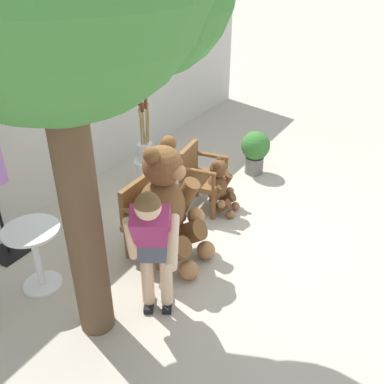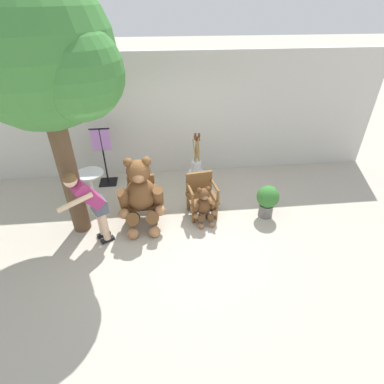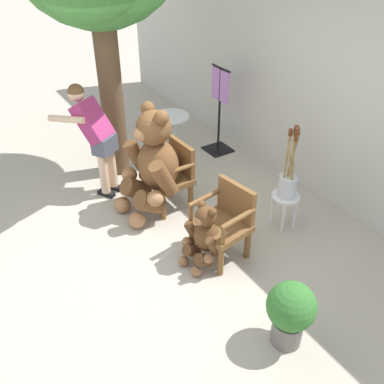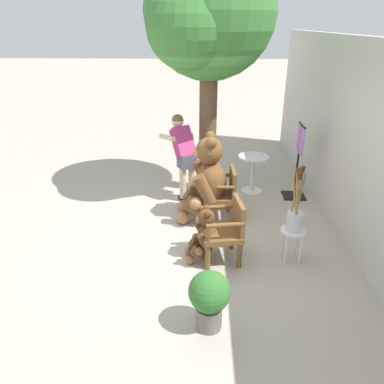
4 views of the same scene
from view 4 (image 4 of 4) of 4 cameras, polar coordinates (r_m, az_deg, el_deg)
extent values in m
plane|color=#B2A899|center=(5.74, -0.72, -6.62)|extent=(60.00, 60.00, 0.00)
cube|color=beige|center=(5.60, 24.71, 5.97)|extent=(10.00, 0.16, 2.80)
cube|color=brown|center=(6.07, 3.97, -0.54)|extent=(0.58, 0.54, 0.07)
cylinder|color=brown|center=(6.36, 1.89, -1.46)|extent=(0.07, 0.07, 0.37)
cylinder|color=brown|center=(5.95, 2.04, -3.40)|extent=(0.07, 0.07, 0.37)
cylinder|color=brown|center=(6.39, 5.66, -1.45)|extent=(0.07, 0.07, 0.37)
cylinder|color=brown|center=(5.98, 6.07, -3.38)|extent=(0.07, 0.07, 0.37)
cube|color=brown|center=(5.99, 6.23, 1.59)|extent=(0.52, 0.08, 0.42)
cylinder|color=brown|center=(6.20, 3.89, 2.58)|extent=(0.07, 0.48, 0.06)
cylinder|color=brown|center=(6.23, 1.93, 1.64)|extent=(0.05, 0.05, 0.22)
cylinder|color=brown|center=(5.74, 4.21, 0.71)|extent=(0.07, 0.48, 0.06)
cylinder|color=brown|center=(5.77, 2.10, -0.29)|extent=(0.05, 0.05, 0.22)
cube|color=brown|center=(5.04, 4.41, -6.17)|extent=(0.63, 0.60, 0.07)
cylinder|color=brown|center=(5.31, 1.63, -7.10)|extent=(0.07, 0.07, 0.37)
cylinder|color=brown|center=(4.93, 2.40, -9.88)|extent=(0.07, 0.07, 0.37)
cylinder|color=brown|center=(5.38, 6.09, -6.79)|extent=(0.07, 0.07, 0.37)
cylinder|color=brown|center=(5.01, 7.22, -9.50)|extent=(0.07, 0.07, 0.37)
cube|color=brown|center=(4.96, 7.12, -3.55)|extent=(0.52, 0.14, 0.42)
cylinder|color=brown|center=(5.13, 3.98, -2.30)|extent=(0.13, 0.48, 0.06)
cylinder|color=brown|center=(5.15, 1.64, -3.53)|extent=(0.05, 0.05, 0.22)
cylinder|color=brown|center=(4.70, 5.08, -5.03)|extent=(0.13, 0.48, 0.06)
cylinder|color=brown|center=(4.72, 2.52, -6.36)|extent=(0.05, 0.05, 0.22)
ellipsoid|color=brown|center=(5.97, 2.89, 1.59)|extent=(0.60, 0.51, 0.67)
sphere|color=brown|center=(5.78, 2.66, 6.30)|extent=(0.42, 0.42, 0.42)
ellipsoid|color=#A47148|center=(5.79, 0.86, 6.00)|extent=(0.21, 0.16, 0.16)
sphere|color=black|center=(5.78, 0.86, 6.10)|extent=(0.06, 0.06, 0.06)
sphere|color=brown|center=(5.88, 2.84, 8.45)|extent=(0.17, 0.17, 0.17)
sphere|color=brown|center=(5.58, 3.00, 7.55)|extent=(0.17, 0.17, 0.17)
cylinder|color=brown|center=(6.25, 1.72, 2.71)|extent=(0.20, 0.38, 0.51)
sphere|color=#A47148|center=(6.35, 0.48, 0.88)|extent=(0.20, 0.20, 0.20)
cylinder|color=brown|center=(5.67, 1.91, 0.36)|extent=(0.20, 0.38, 0.51)
sphere|color=#A47148|center=(5.75, 0.55, -1.74)|extent=(0.20, 0.20, 0.20)
cylinder|color=brown|center=(6.27, 0.49, -0.83)|extent=(0.26, 0.42, 0.39)
sphere|color=#A47148|center=(6.36, -1.33, -2.22)|extent=(0.21, 0.21, 0.21)
cylinder|color=brown|center=(5.95, 0.53, -2.31)|extent=(0.26, 0.42, 0.39)
sphere|color=#A47148|center=(6.02, -1.39, -3.91)|extent=(0.21, 0.21, 0.21)
ellipsoid|color=brown|center=(5.06, 2.34, -6.68)|extent=(0.35, 0.31, 0.36)
sphere|color=brown|center=(4.92, 2.19, -3.91)|extent=(0.23, 0.23, 0.23)
ellipsoid|color=#8C603D|center=(4.91, 1.06, -4.15)|extent=(0.12, 0.10, 0.08)
sphere|color=black|center=(4.91, 1.06, -4.09)|extent=(0.03, 0.03, 0.03)
sphere|color=brown|center=(4.95, 2.19, -2.44)|extent=(0.09, 0.09, 0.09)
sphere|color=brown|center=(4.80, 2.51, -3.36)|extent=(0.09, 0.09, 0.09)
cylinder|color=brown|center=(5.19, 1.39, -5.76)|extent=(0.13, 0.21, 0.27)
sphere|color=#8C603D|center=(5.25, 0.57, -6.90)|extent=(0.11, 0.11, 0.11)
cylinder|color=brown|center=(4.91, 1.95, -7.74)|extent=(0.13, 0.21, 0.27)
sphere|color=#8C603D|center=(4.96, 1.10, -9.03)|extent=(0.11, 0.11, 0.11)
cylinder|color=brown|center=(5.23, 0.68, -8.07)|extent=(0.16, 0.24, 0.21)
sphere|color=#8C603D|center=(5.28, -0.52, -8.98)|extent=(0.11, 0.11, 0.11)
cylinder|color=brown|center=(5.07, 0.97, -9.24)|extent=(0.16, 0.24, 0.21)
sphere|color=#8C603D|center=(5.10, -0.26, -10.29)|extent=(0.11, 0.11, 0.11)
cube|color=black|center=(6.89, -0.06, -0.73)|extent=(0.25, 0.20, 0.06)
cylinder|color=beige|center=(6.72, -0.06, 2.67)|extent=(0.12, 0.12, 0.82)
cube|color=black|center=(6.81, -1.38, -1.04)|extent=(0.25, 0.20, 0.06)
cylinder|color=beige|center=(6.64, -1.42, 2.39)|extent=(0.12, 0.12, 0.82)
cube|color=#4C5160|center=(6.58, -0.75, 4.79)|extent=(0.34, 0.37, 0.24)
cube|color=#9E2D66|center=(6.61, -1.37, 7.59)|extent=(0.56, 0.51, 0.56)
sphere|color=beige|center=(6.69, -2.20, 10.72)|extent=(0.21, 0.21, 0.21)
sphere|color=brown|center=(6.69, -2.21, 10.89)|extent=(0.21, 0.21, 0.21)
cylinder|color=beige|center=(6.73, -3.82, 8.29)|extent=(0.53, 0.36, 0.17)
cylinder|color=beige|center=(6.73, 0.08, 6.84)|extent=(0.24, 0.19, 0.50)
cylinder|color=silver|center=(5.16, 15.21, -5.73)|extent=(0.34, 0.34, 0.03)
cylinder|color=silver|center=(5.22, 16.23, -8.44)|extent=(0.04, 0.04, 0.43)
cylinder|color=silver|center=(5.38, 15.75, -7.31)|extent=(0.04, 0.04, 0.43)
cylinder|color=silver|center=(5.17, 14.09, -8.49)|extent=(0.04, 0.04, 0.43)
cylinder|color=silver|center=(5.34, 13.67, -7.34)|extent=(0.04, 0.04, 0.43)
cylinder|color=silver|center=(5.09, 15.39, -4.31)|extent=(0.22, 0.22, 0.26)
cylinder|color=#997A47|center=(4.98, 15.29, -1.09)|extent=(0.10, 0.11, 0.70)
cylinder|color=#592D19|center=(4.83, 15.80, 3.11)|extent=(0.05, 0.05, 0.09)
cylinder|color=#997A47|center=(4.98, 16.05, -1.01)|extent=(0.09, 0.08, 0.73)
cylinder|color=#592D19|center=(4.82, 16.60, 3.36)|extent=(0.05, 0.05, 0.09)
cylinder|color=#997A47|center=(4.97, 15.75, -1.57)|extent=(0.06, 0.06, 0.64)
cylinder|color=#592D19|center=(4.83, 16.23, 2.28)|extent=(0.05, 0.05, 0.08)
cylinder|color=#997A47|center=(4.93, 15.50, -1.51)|extent=(0.12, 0.11, 0.68)
cylinder|color=#592D19|center=(4.78, 16.00, 2.62)|extent=(0.06, 0.05, 0.09)
cylinder|color=#997A47|center=(4.90, 15.70, -1.29)|extent=(0.05, 0.10, 0.75)
cylinder|color=#592D19|center=(4.74, 16.26, 3.23)|extent=(0.05, 0.05, 0.09)
cylinder|color=#997A47|center=(4.91, 15.42, -1.66)|extent=(0.11, 0.13, 0.67)
cylinder|color=#592D19|center=(4.77, 15.92, 2.40)|extent=(0.05, 0.06, 0.09)
cylinder|color=silver|center=(7.01, 9.40, 5.33)|extent=(0.56, 0.56, 0.03)
cylinder|color=silver|center=(7.13, 9.20, 2.60)|extent=(0.07, 0.07, 0.69)
cylinder|color=silver|center=(7.26, 9.03, 0.18)|extent=(0.40, 0.40, 0.03)
cylinder|color=brown|center=(6.88, 2.43, 10.13)|extent=(0.31, 0.31, 2.52)
sphere|color=#3D7F38|center=(6.67, 2.75, 25.78)|extent=(2.16, 2.16, 2.16)
sphere|color=#3D7F38|center=(6.13, -0.53, 23.89)|extent=(1.30, 1.30, 1.30)
cylinder|color=slate|center=(4.17, 2.58, -18.43)|extent=(0.28, 0.28, 0.26)
sphere|color=#33702D|center=(3.95, 2.67, -14.93)|extent=(0.44, 0.44, 0.44)
cube|color=black|center=(7.24, 15.21, -0.53)|extent=(0.40, 0.40, 0.02)
cylinder|color=black|center=(6.99, 15.80, 4.41)|extent=(0.04, 0.04, 1.35)
cylinder|color=black|center=(6.80, 16.46, 9.75)|extent=(0.44, 0.03, 0.03)
cube|color=#B77AD1|center=(6.87, 16.20, 7.66)|extent=(0.40, 0.03, 0.48)
camera|label=1|loc=(8.94, -13.50, 24.82)|focal=40.00mm
camera|label=2|loc=(6.82, -45.12, 25.05)|focal=28.00mm
camera|label=3|loc=(2.46, -58.55, 22.45)|focal=40.00mm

